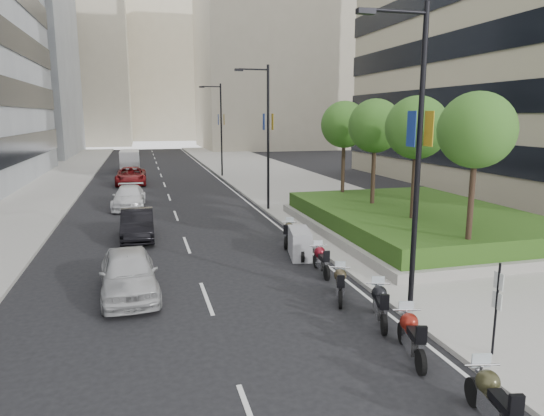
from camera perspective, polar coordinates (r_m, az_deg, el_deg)
name	(u,v)px	position (r m, az deg, el deg)	size (l,w,h in m)	color
ground	(284,347)	(13.22, 1.38, -16.01)	(160.00, 160.00, 0.00)	black
sidewalk_right	(285,183)	(43.52, 1.54, 3.02)	(10.00, 100.00, 0.15)	#9E9B93
sidewalk_left	(29,192)	(42.61, -26.65, 1.70)	(8.00, 100.00, 0.15)	#9E9B93
lane_edge	(227,185)	(42.33, -5.36, 2.66)	(0.12, 100.00, 0.01)	silver
lane_centre	(166,188)	(41.77, -12.41, 2.34)	(0.12, 100.00, 0.01)	silver
building_cream_right	(276,51)	(95.53, 0.43, 18.03)	(28.00, 24.00, 36.00)	#B7AD93
building_cream_left	(63,61)	(112.80, -23.40, 15.55)	(26.00, 24.00, 34.00)	#B7AD93
building_cream_centre	(158,64)	(132.06, -13.25, 16.18)	(30.00, 24.00, 38.00)	#B7AD93
planter	(416,228)	(25.77, 16.59, -2.24)	(10.00, 14.00, 0.40)	gray
hedge	(417,216)	(25.65, 16.66, -0.93)	(9.40, 13.40, 0.80)	#1D4012
tree_0	(477,131)	(19.38, 22.93, 8.37)	(2.80, 2.80, 6.30)	#332319
tree_1	(417,128)	(22.67, 16.67, 8.99)	(2.80, 2.80, 6.30)	#332319
tree_2	(375,126)	(26.16, 12.03, 9.39)	(2.80, 2.80, 6.30)	#332319
tree_3	(344,125)	(29.78, 8.50, 9.64)	(2.80, 2.80, 6.30)	#332319
lamp_post_0	(414,148)	(14.45, 16.38, 6.81)	(2.34, 0.45, 9.00)	black
lamp_post_1	(266,131)	(30.27, -0.75, 9.10)	(2.34, 0.45, 9.00)	black
lamp_post_2	(220,125)	(47.91, -6.18, 9.66)	(2.34, 0.45, 9.00)	black
parking_sign	(497,304)	(13.18, 24.91, -10.24)	(0.06, 0.32, 2.50)	black
motorcycle_0	(493,401)	(10.85, 24.53, -19.97)	(0.76, 2.16, 1.09)	black
motorcycle_1	(411,336)	(12.94, 16.06, -14.24)	(0.82, 2.12, 1.07)	black
motorcycle_2	(380,304)	(14.71, 12.59, -11.01)	(0.91, 2.04, 1.05)	black
motorcycle_3	(340,284)	(16.25, 8.02, -8.87)	(0.91, 1.87, 0.98)	black
motorcycle_4	(321,260)	(18.70, 5.80, -6.11)	(0.68, 2.04, 1.01)	black
motorcycle_5	(300,244)	(20.73, 3.27, -4.20)	(1.18, 2.12, 1.21)	black
motorcycle_6	(288,233)	(22.70, 1.92, -3.00)	(1.02, 1.93, 1.03)	black
car_a	(129,273)	(17.08, -16.51, -7.34)	(1.84, 4.56, 1.55)	#AFAFB1
car_b	(137,224)	(24.67, -15.55, -1.87)	(1.52, 4.37, 1.44)	black
car_c	(129,197)	(33.13, -16.47, 1.22)	(1.99, 4.88, 1.42)	silver
car_d	(131,176)	(44.43, -16.26, 3.65)	(2.54, 5.51, 1.53)	maroon
delivery_van	(130,161)	(55.64, -16.38, 5.27)	(2.00, 5.26, 2.21)	white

